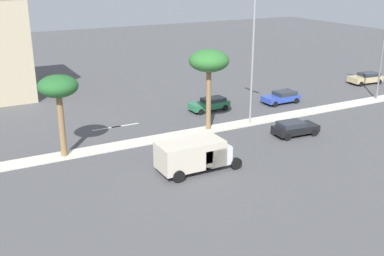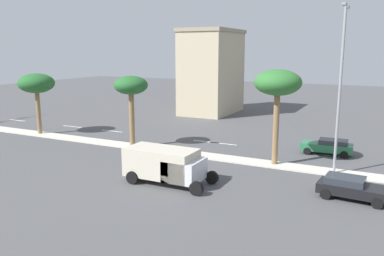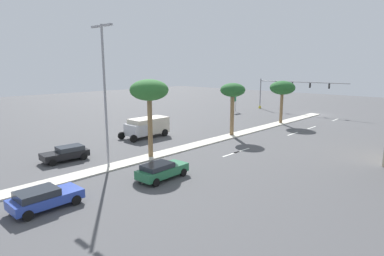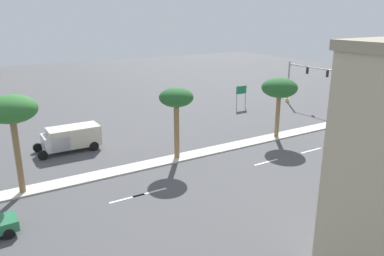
{
  "view_description": "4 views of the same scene",
  "coord_description": "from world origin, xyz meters",
  "px_view_note": "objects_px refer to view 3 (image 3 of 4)",
  "views": [
    {
      "loc": [
        35.58,
        18.42,
        14.43
      ],
      "look_at": [
        3.8,
        35.46,
        1.99
      ],
      "focal_mm": 43.67,
      "sensor_mm": 36.0,
      "label": 1
    },
    {
      "loc": [
        29.7,
        46.9,
        8.98
      ],
      "look_at": [
        -3.56,
        30.18,
        1.58
      ],
      "focal_mm": 36.76,
      "sensor_mm": 36.0,
      "label": 2
    },
    {
      "loc": [
        -23.58,
        58.36,
        8.73
      ],
      "look_at": [
        1.65,
        31.58,
        1.62
      ],
      "focal_mm": 29.94,
      "sensor_mm": 36.0,
      "label": 3
    },
    {
      "loc": [
        -28.82,
        41.82,
        12.98
      ],
      "look_at": [
        -0.65,
        24.61,
        2.98
      ],
      "focal_mm": 35.24,
      "sensor_mm": 36.0,
      "label": 4
    }
  ],
  "objects_px": {
    "directional_road_sign": "(233,100)",
    "sedan_blue_mid": "(44,198)",
    "box_truck": "(146,127)",
    "sedan_black_leading": "(66,153)",
    "palm_tree_right": "(149,92)",
    "palm_tree_left": "(233,92)",
    "sedan_green_right": "(162,170)",
    "street_lamp_center": "(105,88)",
    "palm_tree_far": "(282,88)",
    "traffic_signal_gantry": "(283,89)"
  },
  "relations": [
    {
      "from": "sedan_black_leading",
      "to": "box_truck",
      "type": "height_order",
      "value": "box_truck"
    },
    {
      "from": "directional_road_sign",
      "to": "palm_tree_right",
      "type": "relative_size",
      "value": 0.43
    },
    {
      "from": "sedan_green_right",
      "to": "box_truck",
      "type": "relative_size",
      "value": 0.71
    },
    {
      "from": "sedan_green_right",
      "to": "sedan_black_leading",
      "type": "height_order",
      "value": "sedan_green_right"
    },
    {
      "from": "palm_tree_right",
      "to": "sedan_green_right",
      "type": "xyz_separation_m",
      "value": [
        -5.34,
        3.3,
        -5.66
      ]
    },
    {
      "from": "palm_tree_right",
      "to": "sedan_black_leading",
      "type": "xyz_separation_m",
      "value": [
        4.99,
        6.1,
        -5.67
      ]
    },
    {
      "from": "palm_tree_right",
      "to": "box_truck",
      "type": "height_order",
      "value": "palm_tree_right"
    },
    {
      "from": "palm_tree_left",
      "to": "palm_tree_right",
      "type": "distance_m",
      "value": 13.5
    },
    {
      "from": "street_lamp_center",
      "to": "palm_tree_right",
      "type": "bearing_deg",
      "value": -93.71
    },
    {
      "from": "directional_road_sign",
      "to": "street_lamp_center",
      "type": "height_order",
      "value": "street_lamp_center"
    },
    {
      "from": "palm_tree_far",
      "to": "box_truck",
      "type": "xyz_separation_m",
      "value": [
        7.57,
        20.39,
        -4.12
      ]
    },
    {
      "from": "palm_tree_right",
      "to": "sedan_black_leading",
      "type": "relative_size",
      "value": 1.75
    },
    {
      "from": "box_truck",
      "to": "directional_road_sign",
      "type": "bearing_deg",
      "value": -78.23
    },
    {
      "from": "palm_tree_left",
      "to": "sedan_blue_mid",
      "type": "xyz_separation_m",
      "value": [
        -4.26,
        25.31,
        -4.89
      ]
    },
    {
      "from": "directional_road_sign",
      "to": "palm_tree_far",
      "type": "relative_size",
      "value": 0.49
    },
    {
      "from": "palm_tree_far",
      "to": "sedan_green_right",
      "type": "distance_m",
      "value": 29.97
    },
    {
      "from": "sedan_green_right",
      "to": "box_truck",
      "type": "bearing_deg",
      "value": -34.17
    },
    {
      "from": "street_lamp_center",
      "to": "box_truck",
      "type": "height_order",
      "value": "street_lamp_center"
    },
    {
      "from": "box_truck",
      "to": "sedan_black_leading",
      "type": "bearing_deg",
      "value": 102.43
    },
    {
      "from": "sedan_black_leading",
      "to": "palm_tree_left",
      "type": "bearing_deg",
      "value": -103.68
    },
    {
      "from": "palm_tree_right",
      "to": "sedan_black_leading",
      "type": "bearing_deg",
      "value": 50.73
    },
    {
      "from": "palm_tree_far",
      "to": "sedan_green_right",
      "type": "bearing_deg",
      "value": 100.31
    },
    {
      "from": "sedan_blue_mid",
      "to": "box_truck",
      "type": "bearing_deg",
      "value": -56.19
    },
    {
      "from": "traffic_signal_gantry",
      "to": "street_lamp_center",
      "type": "height_order",
      "value": "street_lamp_center"
    },
    {
      "from": "directional_road_sign",
      "to": "sedan_blue_mid",
      "type": "distance_m",
      "value": 46.24
    },
    {
      "from": "traffic_signal_gantry",
      "to": "sedan_black_leading",
      "type": "height_order",
      "value": "traffic_signal_gantry"
    },
    {
      "from": "directional_road_sign",
      "to": "sedan_green_right",
      "type": "height_order",
      "value": "directional_road_sign"
    },
    {
      "from": "palm_tree_far",
      "to": "palm_tree_right",
      "type": "height_order",
      "value": "palm_tree_right"
    },
    {
      "from": "sedan_green_right",
      "to": "sedan_blue_mid",
      "type": "distance_m",
      "value": 8.63
    },
    {
      "from": "traffic_signal_gantry",
      "to": "sedan_blue_mid",
      "type": "bearing_deg",
      "value": 102.09
    },
    {
      "from": "street_lamp_center",
      "to": "box_truck",
      "type": "distance_m",
      "value": 13.55
    },
    {
      "from": "palm_tree_far",
      "to": "sedan_green_right",
      "type": "xyz_separation_m",
      "value": [
        -5.3,
        29.12,
        -4.7
      ]
    },
    {
      "from": "palm_tree_right",
      "to": "sedan_blue_mid",
      "type": "xyz_separation_m",
      "value": [
        -4.04,
        11.83,
        -5.67
      ]
    },
    {
      "from": "palm_tree_right",
      "to": "sedan_blue_mid",
      "type": "relative_size",
      "value": 1.75
    },
    {
      "from": "traffic_signal_gantry",
      "to": "palm_tree_far",
      "type": "distance_m",
      "value": 15.54
    },
    {
      "from": "sedan_black_leading",
      "to": "box_truck",
      "type": "bearing_deg",
      "value": -77.57
    },
    {
      "from": "traffic_signal_gantry",
      "to": "palm_tree_right",
      "type": "xyz_separation_m",
      "value": [
        -6.99,
        39.62,
        2.16
      ]
    },
    {
      "from": "traffic_signal_gantry",
      "to": "sedan_black_leading",
      "type": "xyz_separation_m",
      "value": [
        -2.0,
        45.72,
        -3.51
      ]
    },
    {
      "from": "street_lamp_center",
      "to": "sedan_black_leading",
      "type": "relative_size",
      "value": 2.82
    },
    {
      "from": "directional_road_sign",
      "to": "box_truck",
      "type": "bearing_deg",
      "value": 101.77
    },
    {
      "from": "traffic_signal_gantry",
      "to": "sedan_green_right",
      "type": "xyz_separation_m",
      "value": [
        -12.33,
        42.92,
        -3.5
      ]
    },
    {
      "from": "palm_tree_left",
      "to": "sedan_green_right",
      "type": "relative_size",
      "value": 1.51
    },
    {
      "from": "palm_tree_left",
      "to": "sedan_green_right",
      "type": "distance_m",
      "value": 18.33
    },
    {
      "from": "palm_tree_right",
      "to": "street_lamp_center",
      "type": "relative_size",
      "value": 0.62
    },
    {
      "from": "directional_road_sign",
      "to": "sedan_blue_mid",
      "type": "height_order",
      "value": "directional_road_sign"
    },
    {
      "from": "palm_tree_left",
      "to": "palm_tree_right",
      "type": "relative_size",
      "value": 0.88
    },
    {
      "from": "sedan_blue_mid",
      "to": "sedan_black_leading",
      "type": "bearing_deg",
      "value": -32.45
    },
    {
      "from": "palm_tree_right",
      "to": "box_truck",
      "type": "xyz_separation_m",
      "value": [
        7.53,
        -5.44,
        -5.07
      ]
    },
    {
      "from": "traffic_signal_gantry",
      "to": "sedan_black_leading",
      "type": "distance_m",
      "value": 45.9
    },
    {
      "from": "directional_road_sign",
      "to": "sedan_black_leading",
      "type": "xyz_separation_m",
      "value": [
        -7.9,
        37.26,
        -1.59
      ]
    }
  ]
}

